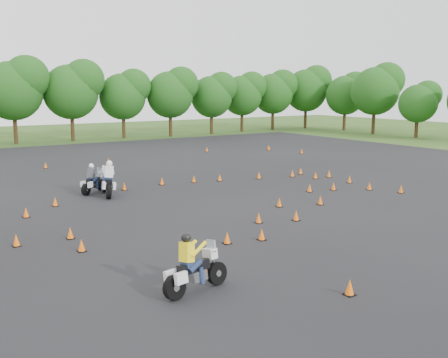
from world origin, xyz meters
name	(u,v)px	position (x,y,z in m)	size (l,w,h in m)	color
ground	(270,217)	(0.00, 0.00, 0.00)	(140.00, 140.00, 0.00)	#2D5119
asphalt_pad	(205,194)	(0.00, 6.00, 0.01)	(62.00, 62.00, 0.00)	black
treeline	(85,103)	(2.54, 34.92, 4.47)	(86.62, 32.28, 10.03)	#1C4C15
traffic_cones	(212,190)	(0.42, 5.93, 0.23)	(36.88, 33.37, 0.45)	#FF650A
rider_grey	(93,178)	(-5.12, 9.97, 0.87)	(2.25, 0.69, 1.74)	#45494E
rider_yellow	(197,263)	(-7.34, -5.82, 0.91)	(2.34, 0.72, 1.80)	yellow
rider_white	(106,178)	(-4.82, 8.77, 1.01)	(2.61, 0.80, 2.01)	silver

